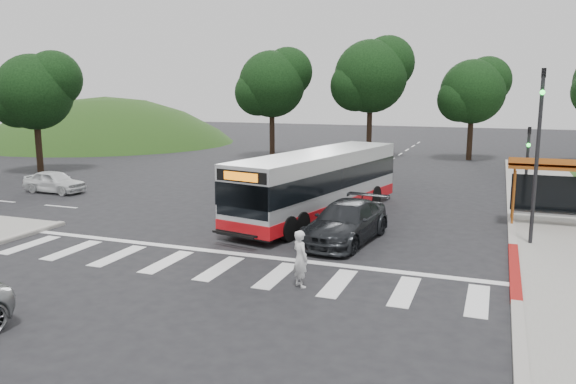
% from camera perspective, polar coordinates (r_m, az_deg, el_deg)
% --- Properties ---
extents(ground, '(140.00, 140.00, 0.00)m').
position_cam_1_polar(ground, '(22.95, -1.18, -4.14)').
color(ground, black).
rests_on(ground, ground).
extents(sidewalk_east, '(4.00, 40.00, 0.12)m').
position_cam_1_polar(sidewalk_east, '(29.30, 25.57, -1.85)').
color(sidewalk_east, gray).
rests_on(sidewalk_east, ground).
extents(curb_east, '(0.30, 40.00, 0.15)m').
position_cam_1_polar(curb_east, '(29.18, 21.67, -1.58)').
color(curb_east, '#9E9991').
rests_on(curb_east, ground).
extents(curb_east_red, '(0.32, 6.00, 0.15)m').
position_cam_1_polar(curb_east_red, '(19.48, 22.02, -7.35)').
color(curb_east_red, maroon).
rests_on(curb_east_red, ground).
extents(hillside_nw, '(44.00, 44.00, 10.00)m').
position_cam_1_polar(hillside_nw, '(64.94, -17.85, 4.80)').
color(hillside_nw, '#173A12').
rests_on(hillside_nw, ground).
extents(crosswalk_ladder, '(18.00, 2.60, 0.01)m').
position_cam_1_polar(crosswalk_ladder, '(18.59, -6.97, -7.71)').
color(crosswalk_ladder, silver).
rests_on(crosswalk_ladder, ground).
extents(bus_shelter, '(4.20, 1.60, 2.86)m').
position_cam_1_polar(bus_shelter, '(26.07, 26.03, 1.82)').
color(bus_shelter, '#A7551B').
rests_on(bus_shelter, sidewalk_east).
extents(traffic_signal_ne_tall, '(0.18, 0.37, 6.50)m').
position_cam_1_polar(traffic_signal_ne_tall, '(22.23, 24.07, 4.64)').
color(traffic_signal_ne_tall, black).
rests_on(traffic_signal_ne_tall, ground).
extents(traffic_signal_ne_short, '(0.18, 0.37, 4.00)m').
position_cam_1_polar(traffic_signal_ne_short, '(29.32, 23.14, 3.13)').
color(traffic_signal_ne_short, black).
rests_on(traffic_signal_ne_short, ground).
extents(tree_north_a, '(6.60, 6.15, 10.17)m').
position_cam_1_polar(tree_north_a, '(47.80, 8.51, 11.67)').
color(tree_north_a, black).
rests_on(tree_north_a, ground).
extents(tree_north_b, '(5.72, 5.33, 8.43)m').
position_cam_1_polar(tree_north_b, '(48.73, 18.34, 9.75)').
color(tree_north_b, black).
rests_on(tree_north_b, ground).
extents(tree_north_c, '(6.16, 5.74, 9.30)m').
position_cam_1_polar(tree_north_c, '(48.25, -1.54, 11.01)').
color(tree_north_c, black).
rests_on(tree_north_c, ground).
extents(tree_west_a, '(5.72, 5.33, 8.43)m').
position_cam_1_polar(tree_west_a, '(43.05, -24.24, 9.36)').
color(tree_west_a, black).
rests_on(tree_west_a, ground).
extents(transit_bus, '(4.83, 11.76, 2.97)m').
position_cam_1_polar(transit_bus, '(25.57, 3.10, 0.76)').
color(transit_bus, '#BABDBF').
rests_on(transit_bus, ground).
extents(pedestrian, '(0.74, 0.71, 1.71)m').
position_cam_1_polar(pedestrian, '(16.59, 1.26, -6.78)').
color(pedestrian, silver).
rests_on(pedestrian, ground).
extents(dark_sedan, '(2.76, 5.45, 1.51)m').
position_cam_1_polar(dark_sedan, '(21.59, 5.90, -3.05)').
color(dark_sedan, '#222427').
rests_on(dark_sedan, ground).
extents(west_car_white, '(3.77, 1.69, 1.26)m').
position_cam_1_polar(west_car_white, '(34.30, -22.64, 0.98)').
color(west_car_white, silver).
rests_on(west_car_white, ground).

